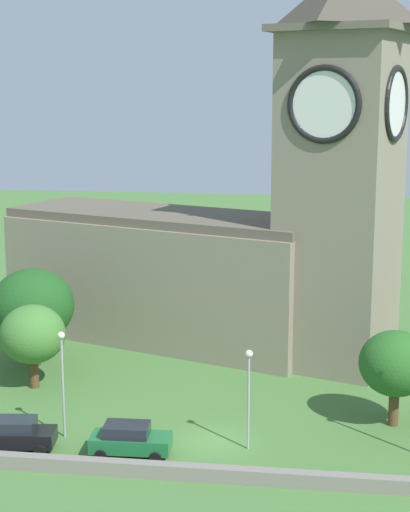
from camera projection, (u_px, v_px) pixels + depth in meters
The scene contains 10 objects.
ground_plane at pixel (240, 361), 64.44m from camera, with size 200.00×200.00×0.00m, color #477538.
church at pixel (231, 235), 66.07m from camera, with size 33.31×19.46×28.94m.
quay_barrier at pixel (203, 473), 44.94m from camera, with size 59.49×0.70×0.81m, color gray.
car_black at pixel (18, 434), 48.63m from camera, with size 4.34×2.61×1.86m.
car_green at pixel (130, 439), 47.89m from camera, with size 4.63×2.42×1.85m.
streetlamp_west_mid at pixel (62, 366), 49.72m from camera, with size 0.44×0.44×6.54m.
streetlamp_central at pixel (249, 382), 48.09m from camera, with size 0.44×0.44×5.99m.
tree_riverside_west at pixel (33, 334), 58.04m from camera, with size 4.53×4.53×5.91m.
tree_by_tower at pixel (396, 364), 51.51m from camera, with size 4.50×4.50×6.04m.
tree_churchyard at pixel (33, 306), 62.51m from camera, with size 6.15×6.15×7.42m.
Camera 1 is at (5.90, -46.32, 20.72)m, focal length 59.19 mm.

